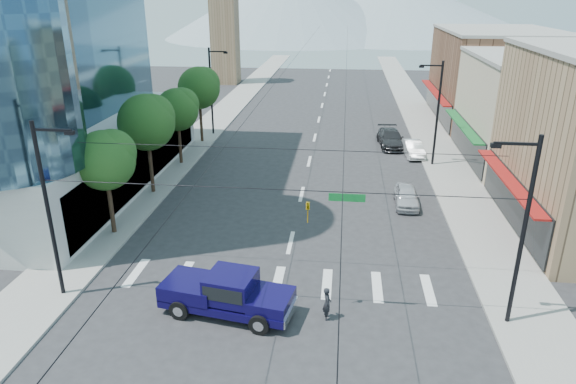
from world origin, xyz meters
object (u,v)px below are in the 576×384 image
parked_car_near (407,196)px  parked_car_mid (413,149)px  pedestrian (327,303)px  parked_car_far (391,138)px  pickup_truck (227,292)px

parked_car_near → parked_car_mid: parked_car_mid is taller
pedestrian → parked_car_far: bearing=-21.2°
pedestrian → parked_car_mid: size_ratio=0.38×
pedestrian → parked_car_mid: pedestrian is taller
pedestrian → parked_car_far: (5.10, 29.14, -0.01)m
pickup_truck → pedestrian: 4.74m
pedestrian → pickup_truck: bearing=79.4°
parked_car_near → parked_car_far: parked_car_far is taller
pedestrian → parked_car_near: bearing=-30.9°
pickup_truck → parked_car_mid: 28.72m
pickup_truck → parked_car_mid: bearing=76.1°
parked_car_near → parked_car_far: bearing=91.4°
parked_car_near → parked_car_far: (0.00, 14.89, 0.11)m
parked_car_far → parked_car_near: bearing=-94.8°
pickup_truck → parked_car_mid: (11.63, 26.26, -0.41)m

